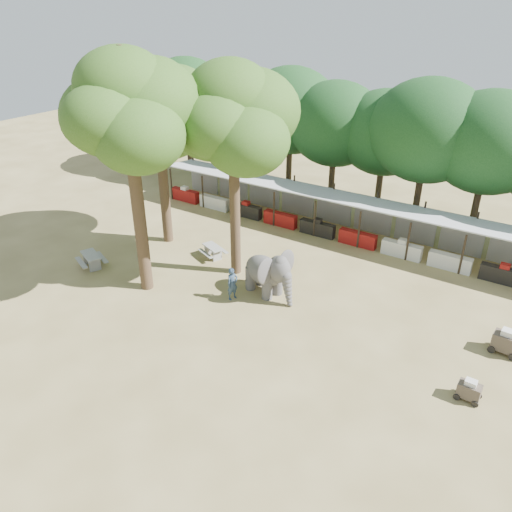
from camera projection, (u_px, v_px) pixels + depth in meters
The scene contains 12 objects.
ground at pixel (214, 344), 22.34m from camera, with size 100.00×100.00×0.00m, color brown.
vendor_stalls at pixel (344, 218), 32.06m from camera, with size 28.00×2.99×2.80m.
yard_tree_left at pixel (157, 108), 28.32m from camera, with size 7.10×6.90×11.02m.
yard_tree_center at pixel (128, 111), 22.69m from camera, with size 7.10×6.90×12.04m.
yard_tree_back at pixel (233, 118), 24.51m from camera, with size 7.10×6.90×11.36m.
backdrop_trees at pixel (381, 134), 33.89m from camera, with size 46.46×5.95×8.33m.
elephant at pixel (269, 273), 25.54m from camera, with size 3.43×2.51×2.54m.
handler at pixel (232, 284), 25.33m from camera, with size 0.63×0.42×1.75m, color #26384C.
picnic_table_near at pixel (91, 259), 28.49m from camera, with size 2.05×1.96×0.81m.
picnic_table_far at pixel (213, 250), 29.59m from camera, with size 1.83×1.75×0.72m.
cart_front at pixel (469, 390), 19.09m from camera, with size 0.95×0.64×0.92m.
cart_back at pixel (506, 342), 21.56m from camera, with size 1.26×0.88×1.17m.
Camera 1 is at (11.43, -14.01, 13.83)m, focal length 35.00 mm.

